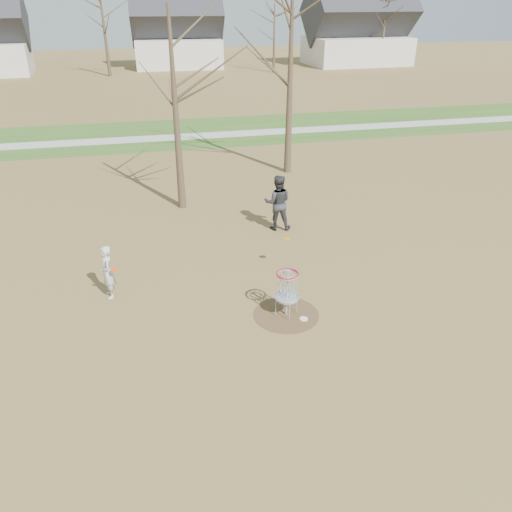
{
  "coord_description": "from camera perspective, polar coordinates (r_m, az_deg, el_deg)",
  "views": [
    {
      "loc": [
        -3.33,
        -10.84,
        7.72
      ],
      "look_at": [
        -0.5,
        1.5,
        1.1
      ],
      "focal_mm": 35.0,
      "sensor_mm": 36.0,
      "label": 1
    }
  ],
  "objects": [
    {
      "name": "ground",
      "position": [
        13.72,
        3.46,
        -6.7
      ],
      "size": [
        160.0,
        160.0,
        0.0
      ],
      "primitive_type": "plane",
      "color": "brown",
      "rests_on": "ground"
    },
    {
      "name": "green_band",
      "position": [
        32.93,
        -6.96,
        13.86
      ],
      "size": [
        160.0,
        8.0,
        0.01
      ],
      "primitive_type": "cube",
      "color": "#2D5119",
      "rests_on": "ground"
    },
    {
      "name": "footpath",
      "position": [
        31.96,
        -6.75,
        13.47
      ],
      "size": [
        160.0,
        1.5,
        0.01
      ],
      "primitive_type": "cube",
      "color": "#9E9E99",
      "rests_on": "green_band"
    },
    {
      "name": "dirt_circle",
      "position": [
        13.71,
        3.46,
        -6.68
      ],
      "size": [
        1.8,
        1.8,
        0.01
      ],
      "primitive_type": "cylinder",
      "color": "#47331E",
      "rests_on": "ground"
    },
    {
      "name": "player_standing",
      "position": [
        14.7,
        -16.63,
        -1.78
      ],
      "size": [
        0.48,
        0.64,
        1.58
      ],
      "primitive_type": "imported",
      "rotation": [
        0.0,
        0.0,
        -1.38
      ],
      "color": "silver",
      "rests_on": "ground"
    },
    {
      "name": "player_throwing",
      "position": [
        18.28,
        2.49,
        6.13
      ],
      "size": [
        1.16,
        1.0,
        2.06
      ],
      "primitive_type": "imported",
      "rotation": [
        0.0,
        0.0,
        2.9
      ],
      "color": "#302F34",
      "rests_on": "ground"
    },
    {
      "name": "disc_grounded",
      "position": [
        13.55,
        5.47,
        -7.17
      ],
      "size": [
        0.22,
        0.22,
        0.02
      ],
      "primitive_type": "cylinder",
      "color": "white",
      "rests_on": "dirt_circle"
    },
    {
      "name": "discs_in_play",
      "position": [
        14.66,
        -5.37,
        0.4
      ],
      "size": [
        5.36,
        0.88,
        0.13
      ],
      "color": "orange",
      "rests_on": "ground"
    },
    {
      "name": "disc_golf_basket",
      "position": [
        13.22,
        3.57,
        -3.43
      ],
      "size": [
        0.64,
        0.64,
        1.35
      ],
      "color": "#9EA3AD",
      "rests_on": "ground"
    },
    {
      "name": "bare_trees",
      "position": [
        46.96,
        -7.33,
        24.51
      ],
      "size": [
        52.62,
        44.98,
        9.0
      ],
      "color": "#382B1E",
      "rests_on": "ground"
    },
    {
      "name": "houses_row",
      "position": [
        63.99,
        -6.59,
        23.68
      ],
      "size": [
        56.51,
        10.01,
        7.26
      ],
      "color": "silver",
      "rests_on": "ground"
    }
  ]
}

